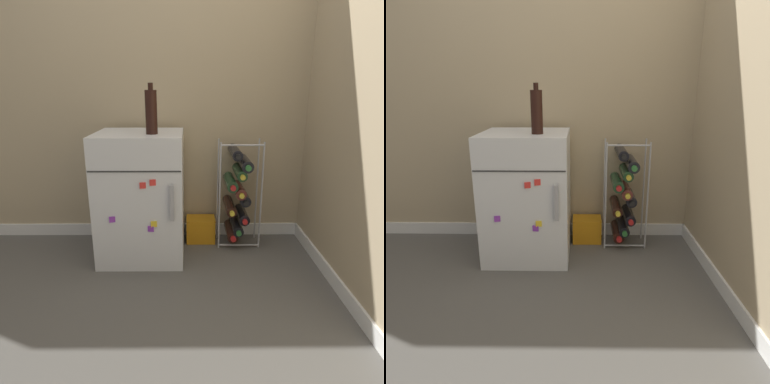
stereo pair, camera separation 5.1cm
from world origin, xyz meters
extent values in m
plane|color=#56544F|center=(0.00, 0.00, 0.00)|extent=(14.00, 14.00, 0.00)
cube|color=tan|center=(0.00, 0.55, 1.25)|extent=(6.65, 0.06, 2.50)
cube|color=white|center=(0.00, 0.52, 0.04)|extent=(6.65, 0.01, 0.09)
cube|color=silver|center=(-0.32, 0.21, 0.42)|extent=(0.55, 0.52, 0.83)
cube|color=#2D2D2D|center=(-0.32, -0.05, 0.64)|extent=(0.54, 0.00, 0.01)
cube|color=#9E9EA3|center=(-0.11, -0.06, 0.46)|extent=(0.02, 0.02, 0.22)
cube|color=yellow|center=(-0.22, -0.05, 0.32)|extent=(0.04, 0.01, 0.04)
cube|color=purple|center=(-0.24, -0.05, 0.29)|extent=(0.04, 0.01, 0.04)
cube|color=red|center=(-0.28, -0.05, 0.56)|extent=(0.04, 0.02, 0.04)
cube|color=purple|center=(-0.47, -0.05, 0.35)|extent=(0.04, 0.01, 0.04)
cube|color=red|center=(-0.22, -0.05, 0.58)|extent=(0.04, 0.02, 0.04)
cylinder|color=#B2B2B7|center=(0.20, 0.28, 0.38)|extent=(0.01, 0.01, 0.76)
cylinder|color=#B2B2B7|center=(0.49, 0.28, 0.38)|extent=(0.01, 0.01, 0.76)
cylinder|color=#B2B2B7|center=(0.20, 0.45, 0.38)|extent=(0.01, 0.01, 0.76)
cylinder|color=#B2B2B7|center=(0.49, 0.45, 0.38)|extent=(0.01, 0.01, 0.76)
cylinder|color=#B2B2B7|center=(0.34, 0.28, 0.02)|extent=(0.29, 0.01, 0.01)
cylinder|color=#B2B2B7|center=(0.34, 0.28, 0.74)|extent=(0.29, 0.01, 0.01)
cylinder|color=black|center=(0.30, 0.37, 0.09)|extent=(0.08, 0.26, 0.08)
cylinder|color=red|center=(0.30, 0.23, 0.09)|extent=(0.04, 0.02, 0.04)
cylinder|color=black|center=(0.33, 0.37, 0.14)|extent=(0.07, 0.28, 0.07)
cylinder|color=#2D7033|center=(0.33, 0.21, 0.14)|extent=(0.04, 0.02, 0.04)
cylinder|color=black|center=(0.37, 0.37, 0.22)|extent=(0.07, 0.27, 0.07)
cylinder|color=red|center=(0.37, 0.22, 0.22)|extent=(0.04, 0.02, 0.04)
cylinder|color=black|center=(0.28, 0.37, 0.29)|extent=(0.07, 0.29, 0.07)
cylinder|color=gold|center=(0.28, 0.21, 0.29)|extent=(0.03, 0.02, 0.03)
cylinder|color=black|center=(0.38, 0.37, 0.36)|extent=(0.07, 0.25, 0.07)
cylinder|color=black|center=(0.38, 0.23, 0.36)|extent=(0.04, 0.02, 0.04)
cylinder|color=#56231E|center=(0.34, 0.37, 0.41)|extent=(0.07, 0.26, 0.07)
cylinder|color=gold|center=(0.34, 0.23, 0.41)|extent=(0.03, 0.02, 0.03)
cylinder|color=#19381E|center=(0.28, 0.37, 0.47)|extent=(0.08, 0.29, 0.08)
cylinder|color=red|center=(0.28, 0.21, 0.47)|extent=(0.04, 0.02, 0.04)
cylinder|color=#19381E|center=(0.34, 0.37, 0.54)|extent=(0.07, 0.28, 0.07)
cylinder|color=gold|center=(0.34, 0.22, 0.54)|extent=(0.03, 0.02, 0.03)
cylinder|color=black|center=(0.38, 0.37, 0.60)|extent=(0.08, 0.28, 0.08)
cylinder|color=#2D7033|center=(0.38, 0.21, 0.60)|extent=(0.04, 0.02, 0.04)
cylinder|color=black|center=(0.31, 0.37, 0.68)|extent=(0.07, 0.30, 0.07)
cylinder|color=black|center=(0.31, 0.21, 0.68)|extent=(0.03, 0.02, 0.03)
cube|color=orange|center=(0.08, 0.41, 0.09)|extent=(0.21, 0.16, 0.18)
cylinder|color=black|center=(-0.23, 0.13, 0.96)|extent=(0.07, 0.07, 0.26)
cylinder|color=black|center=(-0.23, 0.13, 1.11)|extent=(0.03, 0.03, 0.04)
camera|label=1|loc=(-0.01, -1.94, 1.10)|focal=32.00mm
camera|label=2|loc=(0.04, -1.94, 1.10)|focal=32.00mm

